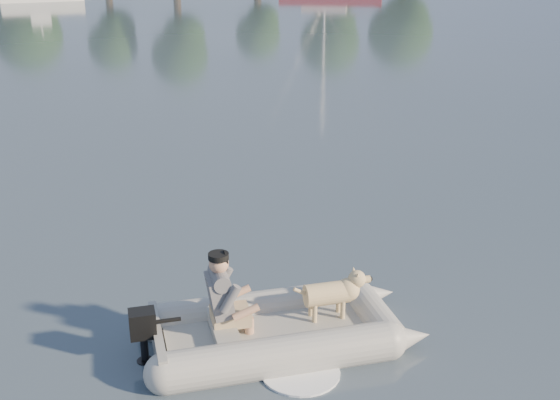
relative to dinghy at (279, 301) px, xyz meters
name	(u,v)px	position (x,y,z in m)	size (l,w,h in m)	color
water	(285,325)	(0.15, 0.34, -0.54)	(160.00, 160.00, 0.00)	#4E5C6A
dinghy	(279,301)	(0.00, 0.00, 0.00)	(4.14, 2.61, 1.28)	#A6A5A1
man	(221,292)	(-0.64, 0.02, 0.17)	(0.67, 0.57, 0.99)	slate
dog	(327,297)	(0.59, 0.07, -0.06)	(0.86, 0.30, 0.57)	tan
outboard_motor	(144,339)	(-1.53, -0.06, -0.25)	(0.38, 0.27, 0.72)	black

